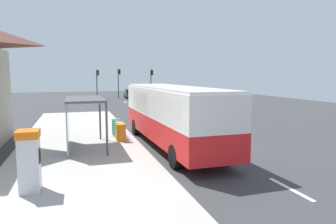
{
  "coord_description": "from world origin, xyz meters",
  "views": [
    {
      "loc": [
        -6.56,
        -14.29,
        3.79
      ],
      "look_at": [
        -1.0,
        4.02,
        1.5
      ],
      "focal_mm": 32.83,
      "sensor_mm": 36.0,
      "label": 1
    }
  ],
  "objects": [
    {
      "name": "sedan_near",
      "position": [
        2.3,
        36.38,
        0.79
      ],
      "size": [
        1.99,
        4.47,
        1.52
      ],
      "color": "#195933",
      "rests_on": "ground"
    },
    {
      "name": "bus",
      "position": [
        -1.71,
        1.04,
        1.84
      ],
      "size": [
        2.74,
        11.06,
        3.21
      ],
      "color": "red",
      "rests_on": "ground"
    },
    {
      "name": "lane_stripe_seg_7",
      "position": [
        0.25,
        29.0,
        0.01
      ],
      "size": [
        0.16,
        2.2,
        0.01
      ],
      "primitive_type": "cube",
      "color": "silver",
      "rests_on": "ground"
    },
    {
      "name": "lane_stripe_seg_5",
      "position": [
        0.25,
        19.0,
        0.01
      ],
      "size": [
        0.16,
        2.2,
        0.01
      ],
      "primitive_type": "cube",
      "color": "silver",
      "rests_on": "ground"
    },
    {
      "name": "sidewalk_platform",
      "position": [
        -6.4,
        2.0,
        0.09
      ],
      "size": [
        6.2,
        30.0,
        0.18
      ],
      "primitive_type": "cube",
      "color": "#ADAAA3",
      "rests_on": "ground"
    },
    {
      "name": "traffic_light_far_side",
      "position": [
        -3.1,
        35.56,
        3.13
      ],
      "size": [
        0.49,
        0.28,
        4.68
      ],
      "color": "#2D2D2D",
      "rests_on": "ground"
    },
    {
      "name": "ticket_machine",
      "position": [
        -7.99,
        -4.17,
        1.17
      ],
      "size": [
        0.66,
        0.76,
        1.94
      ],
      "color": "silver",
      "rests_on": "sidewalk_platform"
    },
    {
      "name": "traffic_light_median",
      "position": [
        0.4,
        36.36,
        3.23
      ],
      "size": [
        0.49,
        0.28,
        4.85
      ],
      "color": "#2D2D2D",
      "rests_on": "ground"
    },
    {
      "name": "traffic_light_near_side",
      "position": [
        5.5,
        34.76,
        3.16
      ],
      "size": [
        0.49,
        0.28,
        4.73
      ],
      "color": "#2D2D2D",
      "rests_on": "ground"
    },
    {
      "name": "white_van",
      "position": [
        2.2,
        19.09,
        1.34
      ],
      "size": [
        2.21,
        5.28,
        2.3
      ],
      "color": "white",
      "rests_on": "ground"
    },
    {
      "name": "lane_stripe_seg_6",
      "position": [
        0.25,
        24.0,
        0.01
      ],
      "size": [
        0.16,
        2.2,
        0.01
      ],
      "primitive_type": "cube",
      "color": "silver",
      "rests_on": "ground"
    },
    {
      "name": "lane_stripe_seg_4",
      "position": [
        0.25,
        14.0,
        0.01
      ],
      "size": [
        0.16,
        2.2,
        0.01
      ],
      "primitive_type": "cube",
      "color": "silver",
      "rests_on": "ground"
    },
    {
      "name": "bus_shelter",
      "position": [
        -6.41,
        1.36,
        2.1
      ],
      "size": [
        1.8,
        4.0,
        2.5
      ],
      "color": "#4C4C51",
      "rests_on": "sidewalk_platform"
    },
    {
      "name": "lane_stripe_seg_2",
      "position": [
        0.25,
        4.0,
        0.01
      ],
      "size": [
        0.16,
        2.2,
        0.01
      ],
      "primitive_type": "cube",
      "color": "silver",
      "rests_on": "ground"
    },
    {
      "name": "lane_stripe_seg_0",
      "position": [
        0.25,
        -6.0,
        0.01
      ],
      "size": [
        0.16,
        2.2,
        0.01
      ],
      "primitive_type": "cube",
      "color": "silver",
      "rests_on": "ground"
    },
    {
      "name": "lane_stripe_seg_3",
      "position": [
        0.25,
        9.0,
        0.01
      ],
      "size": [
        0.16,
        2.2,
        0.01
      ],
      "primitive_type": "cube",
      "color": "silver",
      "rests_on": "ground"
    },
    {
      "name": "recycling_bin_green",
      "position": [
        -4.2,
        4.51,
        0.66
      ],
      "size": [
        0.52,
        0.52,
        0.95
      ],
      "primitive_type": "cylinder",
      "color": "green",
      "rests_on": "sidewalk_platform"
    },
    {
      "name": "recycling_bin_orange",
      "position": [
        -4.2,
        2.41,
        0.66
      ],
      "size": [
        0.52,
        0.52,
        0.95
      ],
      "primitive_type": "cylinder",
      "color": "orange",
      "rests_on": "sidewalk_platform"
    },
    {
      "name": "lane_stripe_seg_1",
      "position": [
        0.25,
        -1.0,
        0.01
      ],
      "size": [
        0.16,
        2.2,
        0.01
      ],
      "primitive_type": "cube",
      "color": "silver",
      "rests_on": "ground"
    },
    {
      "name": "ground_plane",
      "position": [
        0.0,
        14.0,
        -0.02
      ],
      "size": [
        56.0,
        92.0,
        0.04
      ],
      "primitive_type": "cube",
      "color": "#38383A"
    },
    {
      "name": "recycling_bin_yellow",
      "position": [
        -4.2,
        3.11,
        0.66
      ],
      "size": [
        0.52,
        0.52,
        0.95
      ],
      "primitive_type": "cylinder",
      "color": "yellow",
      "rests_on": "sidewalk_platform"
    },
    {
      "name": "recycling_bin_blue",
      "position": [
        -4.2,
        3.81,
        0.66
      ],
      "size": [
        0.52,
        0.52,
        0.95
      ],
      "primitive_type": "cylinder",
      "color": "blue",
      "rests_on": "sidewalk_platform"
    }
  ]
}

